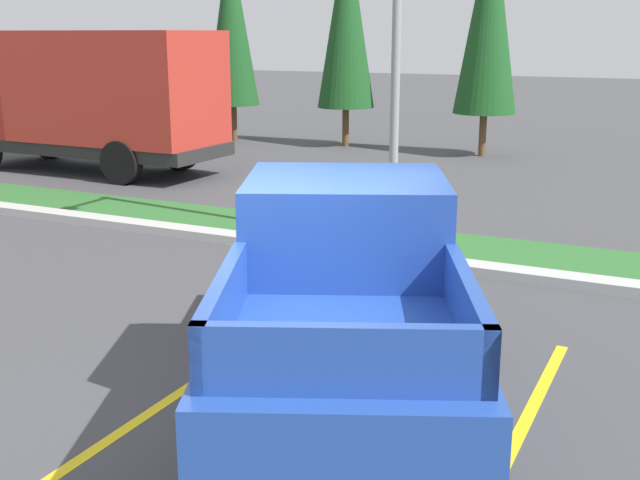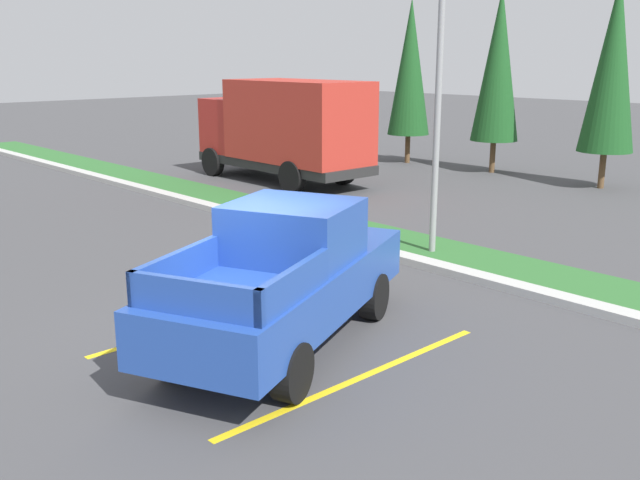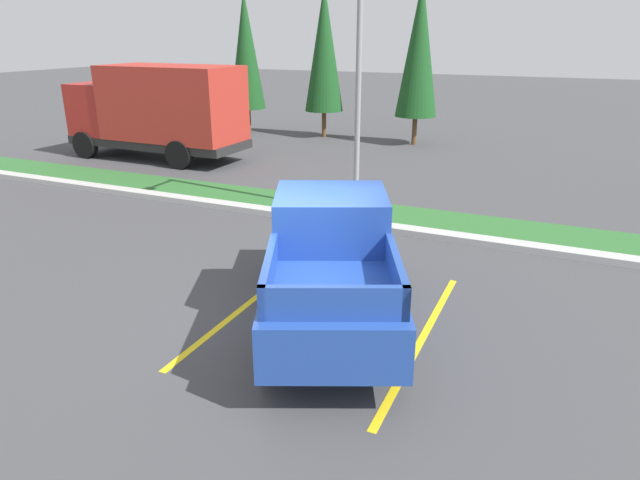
% 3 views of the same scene
% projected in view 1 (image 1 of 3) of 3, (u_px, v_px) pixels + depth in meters
% --- Properties ---
extents(ground_plane, '(120.00, 120.00, 0.00)m').
position_uv_depth(ground_plane, '(270.00, 410.00, 7.26)').
color(ground_plane, '#424244').
extents(parking_line_near, '(0.12, 4.80, 0.01)m').
position_uv_depth(parking_line_near, '(203.00, 377.00, 7.94)').
color(parking_line_near, yellow).
rests_on(parking_line_near, ground).
extents(parking_line_far, '(0.12, 4.80, 0.01)m').
position_uv_depth(parking_line_far, '(514.00, 445.00, 6.63)').
color(parking_line_far, yellow).
rests_on(parking_line_far, ground).
extents(curb_strip, '(56.00, 0.40, 0.15)m').
position_uv_depth(curb_strip, '(438.00, 264.00, 11.60)').
color(curb_strip, '#B2B2AD').
rests_on(curb_strip, ground).
extents(grass_median, '(56.00, 1.80, 0.06)m').
position_uv_depth(grass_median, '(459.00, 249.00, 12.57)').
color(grass_median, '#2D662D').
rests_on(grass_median, ground).
extents(pickup_truck_main, '(3.84, 5.53, 2.10)m').
position_uv_depth(pickup_truck_main, '(345.00, 299.00, 7.08)').
color(pickup_truck_main, black).
rests_on(pickup_truck_main, ground).
extents(cargo_truck_distant, '(6.83, 2.57, 3.40)m').
position_uv_depth(cargo_truck_distant, '(94.00, 96.00, 19.33)').
color(cargo_truck_distant, black).
rests_on(cargo_truck_distant, ground).
extents(cypress_tree_leftmost, '(1.65, 1.65, 6.33)m').
position_uv_depth(cypress_tree_leftmost, '(231.00, 20.00, 24.56)').
color(cypress_tree_leftmost, brown).
rests_on(cypress_tree_leftmost, ground).
extents(cypress_tree_left_inner, '(1.70, 1.70, 6.53)m').
position_uv_depth(cypress_tree_left_inner, '(347.00, 15.00, 23.29)').
color(cypress_tree_left_inner, brown).
rests_on(cypress_tree_left_inner, ground).
extents(cypress_tree_center, '(1.72, 1.72, 6.62)m').
position_uv_depth(cypress_tree_center, '(489.00, 12.00, 21.33)').
color(cypress_tree_center, brown).
rests_on(cypress_tree_center, ground).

